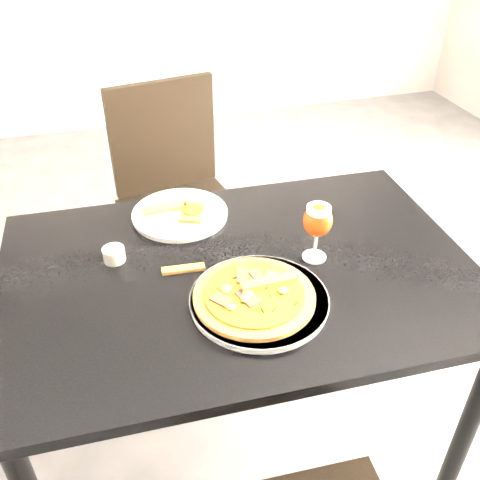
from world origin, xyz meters
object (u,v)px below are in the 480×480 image
object	(u,v)px
pizza	(255,295)
beer_glass	(318,221)
dining_table	(239,295)
chair_far	(178,198)

from	to	relation	value
pizza	beer_glass	xyz separation A→B (m)	(0.20, 0.13, 0.09)
dining_table	chair_far	xyz separation A→B (m)	(-0.03, 0.77, -0.14)
chair_far	beer_glass	bearing A→B (deg)	-83.87
chair_far	beer_glass	world-z (taller)	chair_far
beer_glass	pizza	bearing A→B (deg)	-147.92
pizza	beer_glass	world-z (taller)	beer_glass
dining_table	pizza	world-z (taller)	pizza
chair_far	beer_glass	distance (m)	0.88
dining_table	beer_glass	xyz separation A→B (m)	(0.20, -0.01, 0.20)
chair_far	dining_table	bearing A→B (deg)	-98.23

